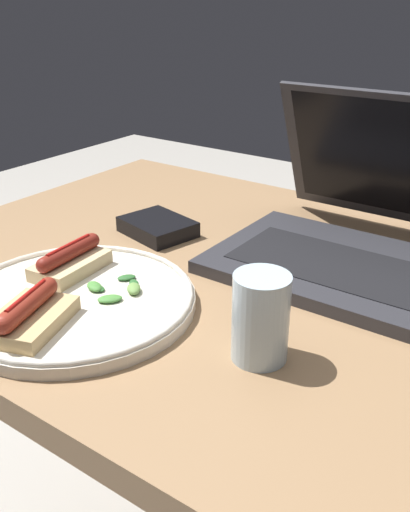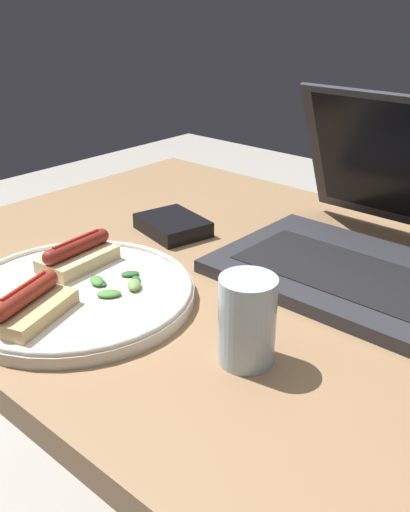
{
  "view_description": "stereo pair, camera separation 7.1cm",
  "coord_description": "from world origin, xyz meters",
  "px_view_note": "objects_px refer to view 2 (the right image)",
  "views": [
    {
      "loc": [
        0.31,
        -0.62,
        1.12
      ],
      "look_at": [
        -0.06,
        -0.09,
        0.82
      ],
      "focal_mm": 40.0,
      "sensor_mm": 36.0,
      "label": 1
    },
    {
      "loc": [
        0.36,
        -0.57,
        1.12
      ],
      "look_at": [
        -0.06,
        -0.09,
        0.82
      ],
      "focal_mm": 40.0,
      "sensor_mm": 36.0,
      "label": 2
    }
  ],
  "objects_px": {
    "external_drive": "(173,225)",
    "drinking_glass": "(247,320)",
    "plate": "(77,293)",
    "laptop": "(372,242)"
  },
  "relations": [
    {
      "from": "plate",
      "to": "drinking_glass",
      "type": "bearing_deg",
      "value": 9.68
    },
    {
      "from": "plate",
      "to": "drinking_glass",
      "type": "distance_m",
      "value": 0.25
    },
    {
      "from": "plate",
      "to": "external_drive",
      "type": "bearing_deg",
      "value": 105.65
    },
    {
      "from": "drinking_glass",
      "to": "external_drive",
      "type": "bearing_deg",
      "value": 146.79
    },
    {
      "from": "laptop",
      "to": "plate",
      "type": "height_order",
      "value": "laptop"
    },
    {
      "from": "plate",
      "to": "external_drive",
      "type": "distance_m",
      "value": 0.25
    },
    {
      "from": "drinking_glass",
      "to": "external_drive",
      "type": "height_order",
      "value": "drinking_glass"
    },
    {
      "from": "external_drive",
      "to": "drinking_glass",
      "type": "bearing_deg",
      "value": -19.58
    },
    {
      "from": "plate",
      "to": "drinking_glass",
      "type": "height_order",
      "value": "drinking_glass"
    },
    {
      "from": "plate",
      "to": "drinking_glass",
      "type": "relative_size",
      "value": 3.06
    }
  ]
}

